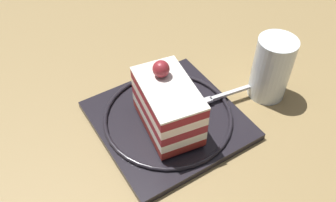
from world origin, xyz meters
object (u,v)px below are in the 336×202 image
Objects in this scene: dessert_plate at (168,119)px; cake_slice at (168,105)px; fork at (215,98)px; drink_glass_near at (271,71)px.

cake_slice reaches higher than dessert_plate.
dessert_plate is 2.02× the size of fork.
cake_slice is 0.10m from fork.
drink_glass_near is at bearing 167.14° from cake_slice.
cake_slice is (0.01, 0.01, 0.05)m from dessert_plate.
dessert_plate is 1.80× the size of cake_slice.
drink_glass_near reaches higher than fork.
dessert_plate is 0.18m from drink_glass_near.
cake_slice is 1.22× the size of drink_glass_near.
dessert_plate is 0.08m from fork.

